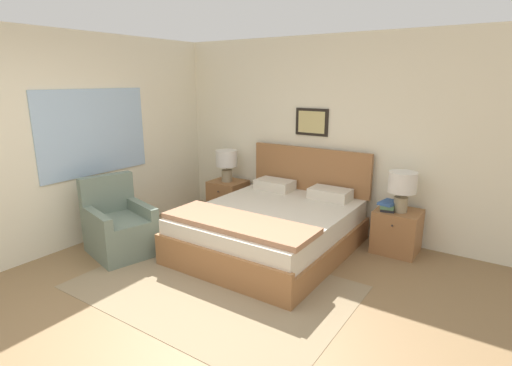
{
  "coord_description": "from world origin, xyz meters",
  "views": [
    {
      "loc": [
        2.26,
        -1.89,
        2.03
      ],
      "look_at": [
        -0.15,
        1.7,
        0.91
      ],
      "focal_mm": 28.0,
      "sensor_mm": 36.0,
      "label": 1
    }
  ],
  "objects_px": {
    "armchair": "(119,228)",
    "nightstand_by_door": "(397,231)",
    "nightstand_near_window": "(228,197)",
    "table_lamp_near_window": "(227,161)",
    "bed": "(272,227)",
    "table_lamp_by_door": "(402,185)"
  },
  "relations": [
    {
      "from": "armchair",
      "to": "table_lamp_near_window",
      "type": "bearing_deg",
      "value": -171.34
    },
    {
      "from": "nightstand_near_window",
      "to": "nightstand_by_door",
      "type": "height_order",
      "value": "same"
    },
    {
      "from": "bed",
      "to": "table_lamp_by_door",
      "type": "bearing_deg",
      "value": 30.6
    },
    {
      "from": "bed",
      "to": "nightstand_near_window",
      "type": "xyz_separation_m",
      "value": [
        -1.28,
        0.8,
        -0.03
      ]
    },
    {
      "from": "bed",
      "to": "nightstand_near_window",
      "type": "distance_m",
      "value": 1.51
    },
    {
      "from": "armchair",
      "to": "nightstand_by_door",
      "type": "height_order",
      "value": "armchair"
    },
    {
      "from": "armchair",
      "to": "table_lamp_by_door",
      "type": "relative_size",
      "value": 1.89
    },
    {
      "from": "bed",
      "to": "nightstand_near_window",
      "type": "height_order",
      "value": "bed"
    },
    {
      "from": "bed",
      "to": "armchair",
      "type": "distance_m",
      "value": 1.84
    },
    {
      "from": "nightstand_near_window",
      "to": "table_lamp_by_door",
      "type": "distance_m",
      "value": 2.65
    },
    {
      "from": "bed",
      "to": "armchair",
      "type": "relative_size",
      "value": 2.3
    },
    {
      "from": "nightstand_by_door",
      "to": "table_lamp_near_window",
      "type": "xyz_separation_m",
      "value": [
        -2.57,
        -0.03,
        0.58
      ]
    },
    {
      "from": "table_lamp_near_window",
      "to": "armchair",
      "type": "bearing_deg",
      "value": -96.13
    },
    {
      "from": "bed",
      "to": "table_lamp_by_door",
      "type": "relative_size",
      "value": 4.35
    },
    {
      "from": "nightstand_near_window",
      "to": "table_lamp_near_window",
      "type": "relative_size",
      "value": 1.08
    },
    {
      "from": "nightstand_near_window",
      "to": "table_lamp_near_window",
      "type": "xyz_separation_m",
      "value": [
        0.0,
        -0.03,
        0.58
      ]
    },
    {
      "from": "bed",
      "to": "armchair",
      "type": "height_order",
      "value": "bed"
    },
    {
      "from": "armchair",
      "to": "nightstand_by_door",
      "type": "xyz_separation_m",
      "value": [
        2.77,
        1.88,
        -0.04
      ]
    },
    {
      "from": "bed",
      "to": "table_lamp_near_window",
      "type": "height_order",
      "value": "bed"
    },
    {
      "from": "nightstand_by_door",
      "to": "table_lamp_by_door",
      "type": "xyz_separation_m",
      "value": [
        0.02,
        -0.03,
        0.58
      ]
    },
    {
      "from": "armchair",
      "to": "bed",
      "type": "bearing_deg",
      "value": 140.98
    },
    {
      "from": "nightstand_by_door",
      "to": "table_lamp_by_door",
      "type": "distance_m",
      "value": 0.58
    }
  ]
}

